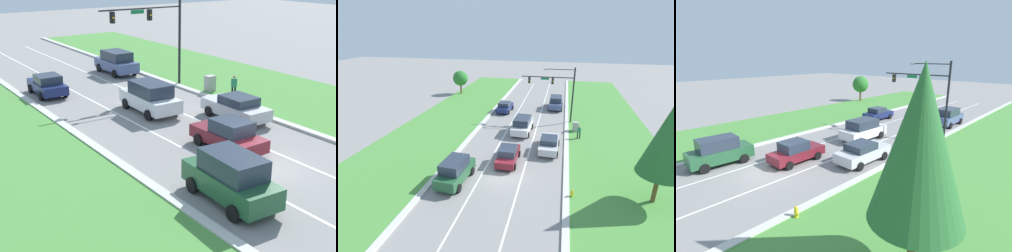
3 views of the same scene
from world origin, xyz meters
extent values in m
plane|color=gray|center=(0.00, 0.00, 0.00)|extent=(160.00, 160.00, 0.00)
cube|color=beige|center=(5.65, 0.00, 0.07)|extent=(0.50, 90.00, 0.15)
cube|color=beige|center=(-5.65, 0.00, 0.07)|extent=(0.50, 90.00, 0.15)
cube|color=#4C8E3D|center=(10.90, 0.00, 0.04)|extent=(10.00, 90.00, 0.08)
cube|color=#4C8E3D|center=(-10.90, 0.00, 0.04)|extent=(10.00, 90.00, 0.08)
cube|color=white|center=(-1.80, 0.00, 0.00)|extent=(0.14, 81.00, 0.01)
cube|color=white|center=(1.80, 0.00, 0.00)|extent=(0.14, 81.00, 0.01)
cylinder|color=black|center=(6.15, 15.52, 3.77)|extent=(0.20, 0.20, 7.53)
cylinder|color=black|center=(2.69, 15.52, 6.18)|extent=(6.93, 0.12, 0.12)
cube|color=#147042|center=(2.34, 15.52, 5.96)|extent=(1.10, 0.04, 0.28)
cylinder|color=black|center=(4.24, 15.52, 7.23)|extent=(3.81, 0.09, 0.09)
ellipsoid|color=gray|center=(2.34, 15.52, 7.18)|extent=(0.56, 0.28, 0.20)
cube|color=black|center=(3.38, 15.52, 5.68)|extent=(0.28, 0.32, 0.80)
sphere|color=#2D2D2D|center=(3.38, 15.35, 5.91)|extent=(0.16, 0.16, 0.16)
sphere|color=yellow|center=(3.38, 15.35, 5.68)|extent=(0.16, 0.16, 0.16)
sphere|color=#2D2D2D|center=(3.38, 15.35, 5.45)|extent=(0.16, 0.16, 0.16)
cube|color=black|center=(0.26, 15.52, 5.68)|extent=(0.28, 0.32, 0.80)
sphere|color=#2D2D2D|center=(0.26, 15.35, 5.91)|extent=(0.16, 0.16, 0.16)
sphere|color=yellow|center=(0.26, 15.35, 5.68)|extent=(0.16, 0.16, 0.16)
sphere|color=#2D2D2D|center=(0.26, 15.35, 5.45)|extent=(0.16, 0.16, 0.16)
cube|color=maroon|center=(0.04, 2.73, 0.65)|extent=(1.82, 4.37, 0.67)
cube|color=#283342|center=(0.05, 2.47, 1.34)|extent=(1.61, 1.98, 0.71)
cylinder|color=black|center=(0.89, 4.09, 0.32)|extent=(0.25, 0.64, 0.63)
cylinder|color=black|center=(-0.84, 4.07, 0.32)|extent=(0.25, 0.64, 0.63)
cylinder|color=black|center=(0.92, 1.40, 0.32)|extent=(0.25, 0.64, 0.63)
cylinder|color=black|center=(-0.81, 1.38, 0.32)|extent=(0.25, 0.64, 0.63)
cube|color=#235633|center=(-3.65, -1.58, 0.80)|extent=(2.11, 4.61, 0.90)
cube|color=#283342|center=(-3.65, -1.69, 1.68)|extent=(1.82, 2.80, 0.87)
cylinder|color=black|center=(-2.66, -0.23, 0.35)|extent=(0.28, 0.71, 0.70)
cylinder|color=black|center=(-4.48, -0.13, 0.35)|extent=(0.28, 0.71, 0.70)
cylinder|color=black|center=(-2.82, -3.03, 0.35)|extent=(0.28, 0.71, 0.70)
cylinder|color=black|center=(-4.64, -2.92, 0.35)|extent=(0.28, 0.71, 0.70)
cube|color=#475684|center=(3.85, 21.87, 0.78)|extent=(1.98, 4.79, 0.85)
cube|color=#283342|center=(3.85, 21.75, 1.61)|extent=(1.78, 2.87, 0.80)
cylinder|color=black|center=(4.82, 23.36, 0.36)|extent=(0.24, 0.72, 0.72)
cylinder|color=black|center=(2.88, 23.36, 0.36)|extent=(0.24, 0.72, 0.72)
cylinder|color=black|center=(4.82, 20.39, 0.36)|extent=(0.24, 0.72, 0.72)
cylinder|color=black|center=(2.89, 20.39, 0.36)|extent=(0.24, 0.72, 0.72)
cube|color=white|center=(0.20, 10.60, 0.78)|extent=(2.17, 4.92, 0.85)
cube|color=#283342|center=(0.19, 10.48, 1.61)|extent=(1.91, 2.97, 0.82)
cylinder|color=black|center=(1.23, 12.07, 0.35)|extent=(0.26, 0.71, 0.71)
cylinder|color=black|center=(-0.75, 12.14, 0.35)|extent=(0.26, 0.71, 0.71)
cylinder|color=black|center=(1.14, 9.06, 0.35)|extent=(0.26, 0.71, 0.71)
cylinder|color=black|center=(-0.84, 9.12, 0.35)|extent=(0.26, 0.71, 0.71)
cube|color=navy|center=(-3.81, 18.51, 0.64)|extent=(2.01, 4.22, 0.65)
cube|color=#283342|center=(-3.82, 18.26, 1.26)|extent=(1.73, 1.93, 0.59)
cylinder|color=black|center=(-2.86, 19.75, 0.31)|extent=(0.27, 0.63, 0.62)
cylinder|color=black|center=(-4.66, 19.83, 0.31)|extent=(0.27, 0.63, 0.62)
cylinder|color=black|center=(-2.96, 17.18, 0.31)|extent=(0.27, 0.63, 0.62)
cylinder|color=black|center=(-4.76, 17.26, 0.31)|extent=(0.27, 0.63, 0.62)
cube|color=silver|center=(3.78, 6.25, 0.69)|extent=(1.98, 4.69, 0.73)
cube|color=#283342|center=(3.78, 5.97, 1.32)|extent=(1.75, 2.13, 0.52)
cylinder|color=black|center=(4.74, 7.68, 0.32)|extent=(0.25, 0.65, 0.65)
cylinder|color=black|center=(2.87, 7.71, 0.32)|extent=(0.25, 0.65, 0.65)
cylinder|color=black|center=(4.69, 4.79, 0.32)|extent=(0.25, 0.65, 0.65)
cylinder|color=black|center=(2.82, 4.82, 0.32)|extent=(0.25, 0.65, 0.65)
cube|color=#9E9E99|center=(6.69, 12.29, 0.63)|extent=(0.70, 0.60, 1.26)
cylinder|color=black|center=(6.90, 9.98, 0.42)|extent=(0.14, 0.14, 0.84)
cylinder|color=black|center=(7.16, 9.97, 0.42)|extent=(0.14, 0.14, 0.84)
cube|color=#287556|center=(7.03, 9.98, 1.14)|extent=(0.39, 0.24, 0.60)
sphere|color=tan|center=(7.03, 9.98, 1.58)|extent=(0.22, 0.22, 0.22)
cylinder|color=gold|center=(6.10, -1.79, 0.28)|extent=(0.20, 0.20, 0.55)
sphere|color=gold|center=(6.10, -1.79, 0.61)|extent=(0.18, 0.18, 0.18)
cylinder|color=gold|center=(5.98, -1.79, 0.30)|extent=(0.10, 0.09, 0.09)
cylinder|color=gold|center=(6.22, -1.79, 0.30)|extent=(0.10, 0.09, 0.09)
cylinder|color=brown|center=(12.09, -1.10, 1.26)|extent=(0.32, 0.32, 2.51)
cone|color=#28662D|center=(12.09, -1.10, 5.17)|extent=(3.32, 3.32, 5.31)
cylinder|color=brown|center=(-14.69, 27.78, 0.99)|extent=(0.32, 0.32, 1.98)
sphere|color=#2D752D|center=(-14.69, 27.78, 3.06)|extent=(2.87, 2.87, 2.87)
camera|label=1|loc=(-15.58, -14.39, 9.37)|focal=50.00mm
camera|label=2|loc=(4.73, -19.65, 12.61)|focal=28.00mm
camera|label=3|loc=(15.80, -8.50, 7.92)|focal=28.00mm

